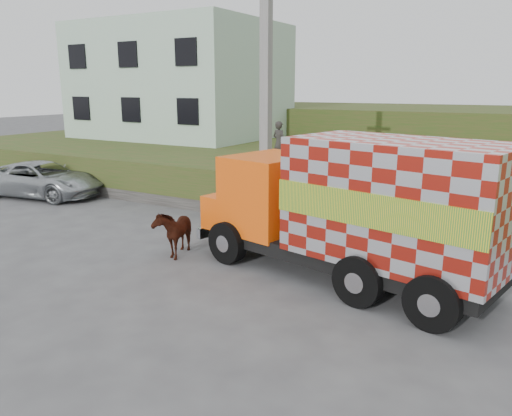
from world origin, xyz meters
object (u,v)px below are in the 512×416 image
Objects in this scene: pedestrian at (279,143)px; cargo_truck at (356,209)px; suv at (43,179)px; cow at (174,231)px; utility_pole at (266,91)px.

cargo_truck is at bearing 145.56° from pedestrian.
pedestrian is at bearing 142.88° from cargo_truck.
suv is at bearing -177.29° from cargo_truck.
cow is at bearing -160.68° from cargo_truck.
cargo_truck is (4.44, -3.95, -2.44)m from utility_pole.
utility_pole is 5.69m from cow.
pedestrian is at bearing 102.94° from utility_pole.
cow is at bearing -118.17° from suv.
pedestrian is at bearing 74.10° from cow.
cargo_truck is 7.44m from pedestrian.
cow is at bearing 107.18° from pedestrian.
cargo_truck is 13.69m from suv.
utility_pole is 9.79m from suv.
suv is at bearing 144.17° from cow.
cow is (-0.15, -4.51, -3.46)m from utility_pole.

